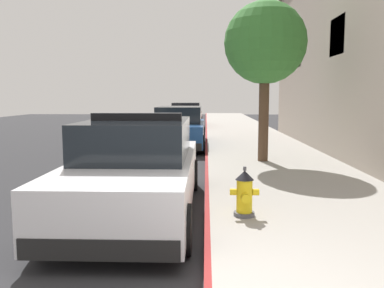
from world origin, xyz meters
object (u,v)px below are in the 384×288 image
(parked_car_silver_ahead, at_px, (179,128))
(fire_hydrant, at_px, (244,193))
(parked_car_dark_far, at_px, (186,116))
(street_tree, at_px, (265,44))
(police_cruiser, at_px, (137,170))

(parked_car_silver_ahead, distance_m, fire_hydrant, 9.44)
(fire_hydrant, bearing_deg, parked_car_dark_far, 95.46)
(parked_car_silver_ahead, relative_size, street_tree, 1.10)
(parked_car_dark_far, xyz_separation_m, fire_hydrant, (1.79, -18.76, -0.25))
(street_tree, bearing_deg, parked_car_silver_ahead, 123.07)
(parked_car_dark_far, distance_m, fire_hydrant, 18.85)
(street_tree, bearing_deg, parked_car_dark_far, 101.80)
(parked_car_silver_ahead, height_order, fire_hydrant, parked_car_silver_ahead)
(parked_car_dark_far, distance_m, street_tree, 14.02)
(street_tree, bearing_deg, police_cruiser, -120.30)
(parked_car_dark_far, bearing_deg, police_cruiser, -89.80)
(police_cruiser, bearing_deg, parked_car_silver_ahead, 89.13)
(fire_hydrant, relative_size, street_tree, 0.17)
(police_cruiser, bearing_deg, street_tree, 59.70)
(police_cruiser, distance_m, parked_car_dark_far, 18.20)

